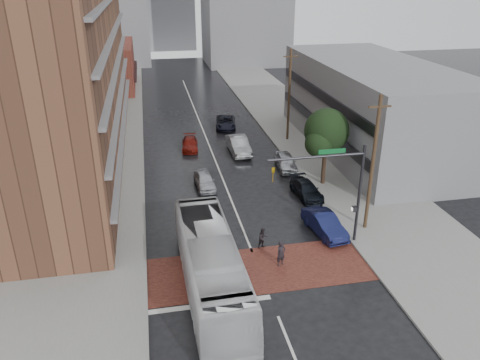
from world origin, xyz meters
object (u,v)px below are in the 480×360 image
car_travel_a (205,180)px  car_parked_near (325,224)px  pedestrian_a (281,253)px  suv_travel (226,122)px  car_parked_mid (306,190)px  pedestrian_b (263,238)px  car_travel_b (239,145)px  car_travel_c (190,144)px  car_parked_far (286,162)px  transit_bus (211,265)px

car_travel_a → car_parked_near: (7.47, -9.40, 0.06)m
pedestrian_a → suv_travel: size_ratio=0.35×
car_parked_mid → pedestrian_b: bearing=-132.6°
car_travel_b → car_travel_c: size_ratio=1.28×
car_travel_b → pedestrian_b: bearing=-97.2°
pedestrian_b → car_parked_mid: bearing=31.2°
suv_travel → car_parked_far: bearing=-66.6°
car_travel_b → suv_travel: car_travel_b is taller
car_travel_a → car_travel_b: (4.53, 7.72, 0.17)m
car_travel_a → car_travel_c: 9.84m
car_parked_near → car_parked_mid: 6.04m
car_travel_c → car_parked_far: size_ratio=0.96×
car_parked_mid → car_parked_far: 6.11m
pedestrian_a → car_travel_b: pedestrian_a is taller
pedestrian_b → car_parked_far: (5.45, 13.11, -0.01)m
pedestrian_a → car_travel_b: 20.43m
transit_bus → car_parked_far: 19.62m
transit_bus → car_travel_c: 24.29m
transit_bus → car_travel_c: (1.11, 24.24, -1.18)m
pedestrian_b → suv_travel: bearing=64.9°
suv_travel → car_parked_near: size_ratio=1.10×
pedestrian_a → car_travel_b: size_ratio=0.34×
transit_bus → car_parked_far: transit_bus is taller
pedestrian_a → car_travel_a: size_ratio=0.44×
pedestrian_a → car_parked_near: 5.30m
transit_bus → car_parked_mid: size_ratio=2.92×
transit_bus → car_travel_c: transit_bus is taller
car_travel_b → car_travel_a: bearing=-121.8°
car_travel_c → car_parked_mid: bearing=-51.9°
pedestrian_a → car_parked_mid: 10.46m
pedestrian_b → car_parked_near: car_parked_near is taller
car_travel_b → car_parked_far: 6.17m
car_parked_mid → car_parked_far: size_ratio=1.02×
car_parked_mid → car_parked_far: car_parked_far is taller
transit_bus → car_parked_far: bearing=59.6°
car_travel_b → car_travel_c: (-4.85, 2.12, -0.27)m
car_parked_mid → car_travel_c: bearing=117.8°
transit_bus → car_travel_a: transit_bus is taller
car_travel_c → car_parked_far: bearing=-34.6°
pedestrian_b → car_parked_far: bearing=46.5°
suv_travel → pedestrian_a: bearing=-83.5°
car_travel_a → car_travel_c: (-0.32, 9.84, -0.09)m
car_travel_c → pedestrian_b: bearing=-76.0°
pedestrian_b → car_parked_far: 14.19m
pedestrian_b → car_travel_b: (1.85, 18.12, 0.12)m
pedestrian_a → car_parked_mid: bearing=40.7°
pedestrian_b → car_travel_a: bearing=83.5°
car_travel_a → car_parked_near: 12.00m
pedestrian_b → pedestrian_a: bearing=-95.6°
car_parked_far → car_travel_a: bearing=-156.9°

